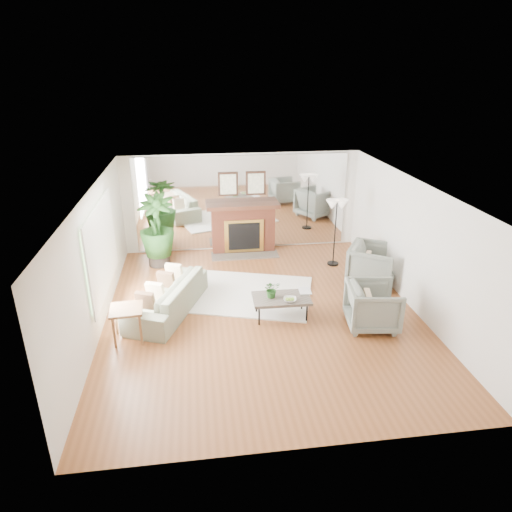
{
  "coord_description": "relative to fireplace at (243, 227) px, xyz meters",
  "views": [
    {
      "loc": [
        -1.17,
        -7.77,
        4.48
      ],
      "look_at": [
        -0.03,
        0.6,
        0.95
      ],
      "focal_mm": 32.0,
      "sensor_mm": 36.0,
      "label": 1
    }
  ],
  "objects": [
    {
      "name": "sofa",
      "position": [
        -1.82,
        -2.96,
        -0.33
      ],
      "size": [
        1.63,
        2.4,
        0.65
      ],
      "primitive_type": "imported",
      "rotation": [
        0.0,
        0.0,
        -1.95
      ],
      "color": "gray",
      "rests_on": "ground"
    },
    {
      "name": "tabletop_plant",
      "position": [
        0.16,
        -3.47,
        -0.06
      ],
      "size": [
        0.32,
        0.29,
        0.33
      ],
      "primitive_type": "imported",
      "rotation": [
        0.0,
        0.0,
        0.1
      ],
      "color": "#295921",
      "rests_on": "coffee_table"
    },
    {
      "name": "coffee_table",
      "position": [
        0.34,
        -3.5,
        -0.26
      ],
      "size": [
        1.1,
        0.66,
        0.43
      ],
      "rotation": [
        0.0,
        0.0,
        -0.02
      ],
      "color": "#584D45",
      "rests_on": "ground"
    },
    {
      "name": "armchair_back",
      "position": [
        2.6,
        -2.31,
        -0.21
      ],
      "size": [
        1.35,
        1.34,
        0.9
      ],
      "primitive_type": "imported",
      "rotation": [
        0.0,
        0.0,
        1.02
      ],
      "color": "gray",
      "rests_on": "ground"
    },
    {
      "name": "fireplace",
      "position": [
        0.0,
        0.0,
        0.0
      ],
      "size": [
        1.85,
        0.83,
        2.05
      ],
      "color": "brown",
      "rests_on": "ground"
    },
    {
      "name": "armchair_front",
      "position": [
        1.94,
        -4.04,
        -0.24
      ],
      "size": [
        1.04,
        1.02,
        0.84
      ],
      "primitive_type": "imported",
      "rotation": [
        0.0,
        0.0,
        1.43
      ],
      "color": "gray",
      "rests_on": "ground"
    },
    {
      "name": "fruit_bowl",
      "position": [
        0.47,
        -3.67,
        -0.2
      ],
      "size": [
        0.29,
        0.29,
        0.06
      ],
      "primitive_type": "imported",
      "rotation": [
        0.0,
        0.0,
        -0.21
      ],
      "color": "brown",
      "rests_on": "coffee_table"
    },
    {
      "name": "ground",
      "position": [
        0.0,
        -3.26,
        -0.66
      ],
      "size": [
        7.0,
        7.0,
        0.0
      ],
      "primitive_type": "plane",
      "color": "brown",
      "rests_on": "ground"
    },
    {
      "name": "wall_back",
      "position": [
        0.0,
        0.23,
        0.59
      ],
      "size": [
        6.0,
        0.02,
        2.5
      ],
      "primitive_type": "cube",
      "color": "silver",
      "rests_on": "ground"
    },
    {
      "name": "side_table",
      "position": [
        -2.46,
        -3.9,
        -0.13
      ],
      "size": [
        0.59,
        0.59,
        0.63
      ],
      "rotation": [
        0.0,
        0.0,
        0.08
      ],
      "color": "brown",
      "rests_on": "ground"
    },
    {
      "name": "window_panel",
      "position": [
        -2.96,
        -2.86,
        0.69
      ],
      "size": [
        0.04,
        2.4,
        1.5
      ],
      "primitive_type": "cube",
      "color": "#B2E09E",
      "rests_on": "wall_left"
    },
    {
      "name": "wall_right",
      "position": [
        2.99,
        -3.26,
        0.59
      ],
      "size": [
        0.02,
        7.0,
        2.5
      ],
      "primitive_type": "cube",
      "color": "silver",
      "rests_on": "ground"
    },
    {
      "name": "floor_lamp",
      "position": [
        2.07,
        -1.17,
        0.73
      ],
      "size": [
        0.53,
        0.29,
        1.63
      ],
      "color": "black",
      "rests_on": "ground"
    },
    {
      "name": "area_rug",
      "position": [
        -0.28,
        -2.43,
        -0.64
      ],
      "size": [
        3.27,
        2.74,
        0.03
      ],
      "primitive_type": "cube",
      "rotation": [
        0.0,
        0.0,
        -0.3
      ],
      "color": "silver",
      "rests_on": "ground"
    },
    {
      "name": "book",
      "position": [
        0.72,
        -3.32,
        -0.21
      ],
      "size": [
        0.25,
        0.33,
        0.02
      ],
      "primitive_type": "imported",
      "rotation": [
        0.0,
        0.0,
        -0.07
      ],
      "color": "brown",
      "rests_on": "coffee_table"
    },
    {
      "name": "potted_ficus",
      "position": [
        -2.12,
        -0.61,
        0.28
      ],
      "size": [
        0.97,
        0.97,
        1.77
      ],
      "color": "black",
      "rests_on": "ground"
    },
    {
      "name": "mirror_panel",
      "position": [
        0.0,
        0.21,
        0.59
      ],
      "size": [
        5.4,
        0.04,
        2.4
      ],
      "primitive_type": "cube",
      "color": "silver",
      "rests_on": "wall_back"
    },
    {
      "name": "wall_left",
      "position": [
        -2.99,
        -3.26,
        0.59
      ],
      "size": [
        0.02,
        7.0,
        2.5
      ],
      "primitive_type": "cube",
      "color": "silver",
      "rests_on": "ground"
    }
  ]
}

